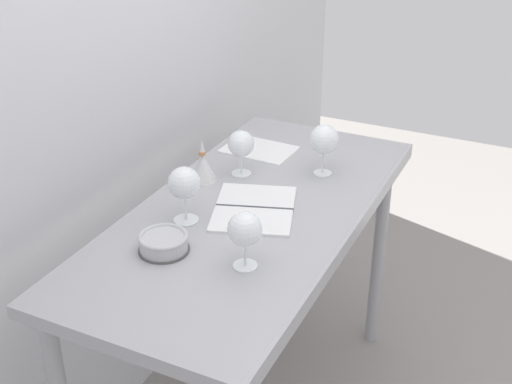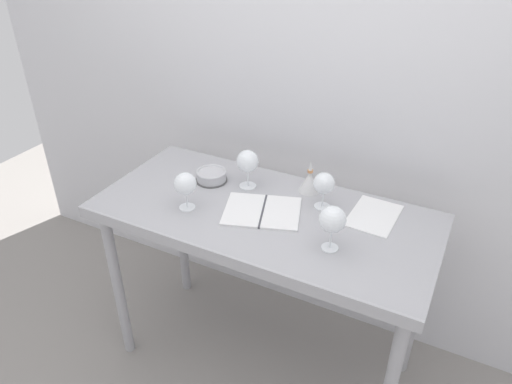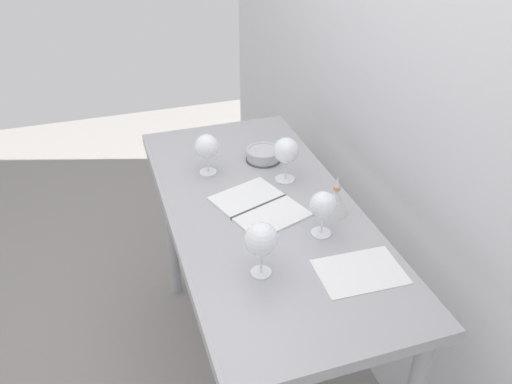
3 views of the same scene
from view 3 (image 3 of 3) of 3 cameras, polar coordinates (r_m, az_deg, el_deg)
The scene contains 11 objects.
ground_plane at distance 2.45m, azimuth 0.66°, elevation -19.24°, with size 6.00×6.00×0.00m, color gray.
back_wall at distance 1.84m, azimuth 15.85°, elevation 11.43°, with size 3.80×0.04×2.60m, color silver.
steel_counter at distance 1.89m, azimuth 0.64°, elevation -4.33°, with size 1.40×0.65×0.90m.
wine_glass_far_left at distance 1.93m, azimuth 3.31°, elevation 4.46°, with size 0.10×0.10×0.17m.
wine_glass_near_right at distance 1.48m, azimuth 0.58°, elevation -5.28°, with size 0.10×0.10×0.18m.
wine_glass_near_left at distance 1.98m, azimuth -5.44°, elevation 4.91°, with size 0.09×0.09×0.16m.
wine_glass_far_right at distance 1.65m, azimuth 7.39°, elevation -1.55°, with size 0.09×0.09×0.16m.
open_notebook at distance 1.82m, azimuth 0.31°, elevation -1.59°, with size 0.37×0.33×0.01m.
tasting_sheet_upper at distance 1.59m, azimuth 11.33°, elevation -8.56°, with size 0.18×0.25×0.00m, color white.
tasting_bowl at distance 2.10m, azimuth 0.81°, elevation 4.19°, with size 0.14×0.14×0.05m.
decanter_funnel at distance 1.79m, azimuth 8.74°, elevation -0.94°, with size 0.09×0.09×0.15m.
Camera 3 is at (1.42, -0.49, 1.94)m, focal length 36.46 mm.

